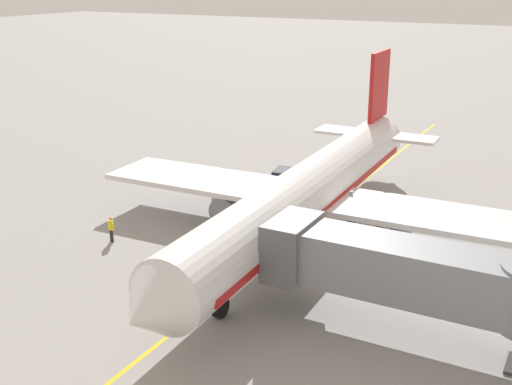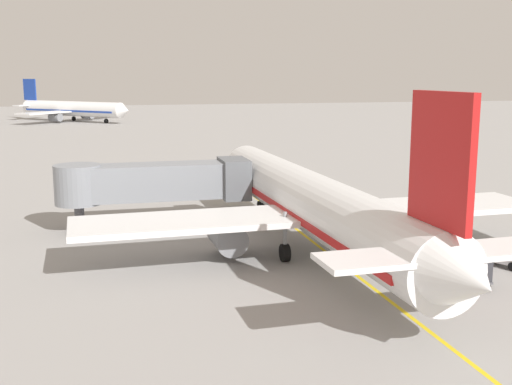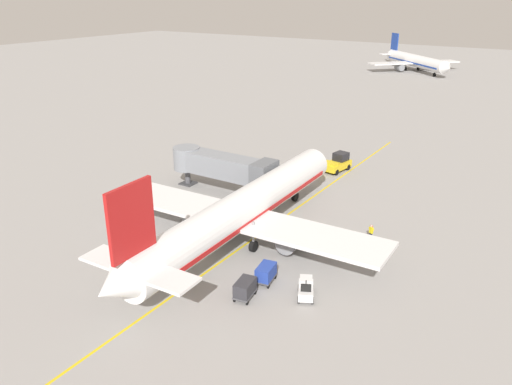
% 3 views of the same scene
% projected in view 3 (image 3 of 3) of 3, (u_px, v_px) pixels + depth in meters
% --- Properties ---
extents(ground_plane, '(400.00, 400.00, 0.00)m').
position_uv_depth(ground_plane, '(260.00, 234.00, 51.98)').
color(ground_plane, gray).
extents(gate_lead_in_line, '(0.24, 80.00, 0.01)m').
position_uv_depth(gate_lead_in_line, '(260.00, 234.00, 51.98)').
color(gate_lead_in_line, gold).
rests_on(gate_lead_in_line, ground).
extents(parked_airliner, '(30.13, 37.28, 10.63)m').
position_uv_depth(parked_airliner, '(243.00, 210.00, 49.84)').
color(parked_airliner, white).
rests_on(parked_airliner, ground).
extents(jet_bridge, '(14.17, 3.50, 4.98)m').
position_uv_depth(jet_bridge, '(222.00, 166.00, 61.35)').
color(jet_bridge, gray).
rests_on(jet_bridge, ground).
extents(pushback_tractor, '(2.89, 4.70, 2.40)m').
position_uv_depth(pushback_tractor, '(337.00, 163.00, 69.76)').
color(pushback_tractor, gold).
rests_on(pushback_tractor, ground).
extents(baggage_tug_lead, '(2.20, 2.77, 1.62)m').
position_uv_depth(baggage_tug_lead, '(306.00, 289.00, 41.14)').
color(baggage_tug_lead, silver).
rests_on(baggage_tug_lead, ground).
extents(baggage_cart_front, '(1.66, 2.97, 1.58)m').
position_uv_depth(baggage_cart_front, '(266.00, 272.00, 43.09)').
color(baggage_cart_front, '#4C4C51').
rests_on(baggage_cart_front, ground).
extents(baggage_cart_second_in_train, '(1.66, 2.97, 1.58)m').
position_uv_depth(baggage_cart_second_in_train, '(245.00, 288.00, 40.86)').
color(baggage_cart_second_in_train, '#4C4C51').
rests_on(baggage_cart_second_in_train, ground).
extents(ground_crew_wing_walker, '(0.69, 0.39, 1.69)m').
position_uv_depth(ground_crew_wing_walker, '(371.00, 232.00, 50.29)').
color(ground_crew_wing_walker, '#232328').
rests_on(ground_crew_wing_walker, ground).
extents(distant_taxiing_airliner, '(28.22, 27.26, 10.10)m').
position_uv_depth(distant_taxiing_airliner, '(416.00, 61.00, 154.51)').
color(distant_taxiing_airliner, white).
rests_on(distant_taxiing_airliner, ground).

